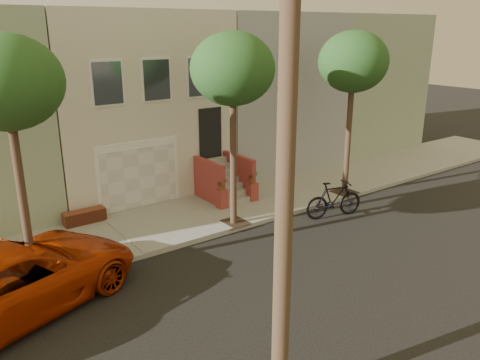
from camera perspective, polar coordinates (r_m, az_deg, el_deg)
ground at (r=13.29m, az=5.54°, el=-11.91°), size 90.00×90.00×0.00m
sidewalk at (r=17.21m, az=-6.30°, el=-4.53°), size 40.00×3.70×0.15m
house_row at (r=21.44m, az=-14.52°, el=9.34°), size 33.10×11.70×7.00m
tree_left at (r=12.75m, az=-25.92°, el=10.15°), size 2.70×2.57×6.30m
tree_mid at (r=15.30m, az=-0.85°, el=12.84°), size 2.70×2.57×6.30m
tree_right at (r=18.99m, az=13.24°, el=13.33°), size 2.70×2.57×6.30m
pickup_truck at (r=12.81m, az=-25.02°, el=-10.54°), size 6.68×4.77×1.69m
motorcycle at (r=17.53m, az=11.04°, el=-2.26°), size 2.32×1.16×1.34m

